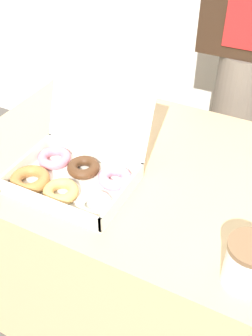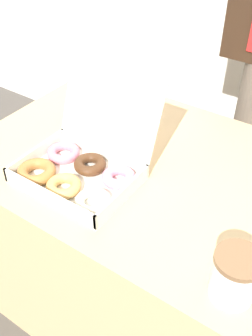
% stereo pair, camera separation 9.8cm
% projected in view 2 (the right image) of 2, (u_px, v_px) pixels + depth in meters
% --- Properties ---
extents(ground_plane, '(14.00, 14.00, 0.00)m').
position_uv_depth(ground_plane, '(142.00, 301.00, 1.68)').
color(ground_plane, '#4C4742').
extents(table, '(1.12, 0.77, 0.75)m').
position_uv_depth(table, '(145.00, 243.00, 1.44)').
color(table, tan).
rests_on(table, ground_plane).
extents(donut_box, '(0.35, 0.35, 0.29)m').
position_uv_depth(donut_box, '(81.00, 165.00, 1.13)').
color(donut_box, white).
rests_on(donut_box, table).
extents(coffee_cup, '(0.10, 0.10, 0.12)m').
position_uv_depth(coffee_cup, '(235.00, 276.00, 0.81)').
color(coffee_cup, white).
rests_on(coffee_cup, table).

